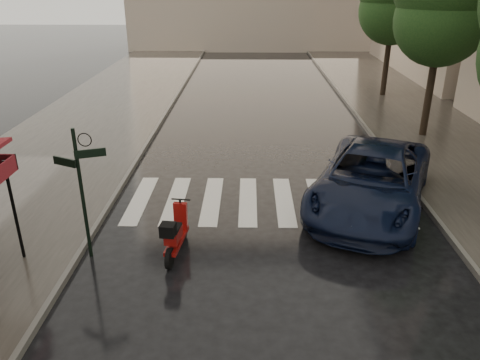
{
  "coord_description": "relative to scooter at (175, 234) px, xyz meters",
  "views": [
    {
      "loc": [
        2.46,
        -6.23,
        5.98
      ],
      "look_at": [
        2.25,
        4.28,
        1.4
      ],
      "focal_mm": 35.0,
      "sensor_mm": 36.0,
      "label": 1
    }
  ],
  "objects": [
    {
      "name": "ground",
      "position": [
        -0.78,
        -3.11,
        -0.53
      ],
      "size": [
        120.0,
        120.0,
        0.0
      ],
      "primitive_type": "plane",
      "color": "black",
      "rests_on": "ground"
    },
    {
      "name": "sidewalk_near",
      "position": [
        -5.28,
        8.89,
        -0.47
      ],
      "size": [
        6.0,
        60.0,
        0.12
      ],
      "primitive_type": "cube",
      "color": "#38332D",
      "rests_on": "ground"
    },
    {
      "name": "sidewalk_far",
      "position": [
        9.47,
        8.89,
        -0.47
      ],
      "size": [
        5.5,
        60.0,
        0.12
      ],
      "primitive_type": "cube",
      "color": "#38332D",
      "rests_on": "ground"
    },
    {
      "name": "curb_near",
      "position": [
        -2.23,
        8.89,
        -0.45
      ],
      "size": [
        0.12,
        60.0,
        0.16
      ],
      "primitive_type": "cube",
      "color": "#595651",
      "rests_on": "ground"
    },
    {
      "name": "curb_far",
      "position": [
        6.67,
        8.89,
        -0.45
      ],
      "size": [
        0.12,
        60.0,
        0.16
      ],
      "primitive_type": "cube",
      "color": "#595651",
      "rests_on": "ground"
    },
    {
      "name": "crosswalk",
      "position": [
        2.19,
        2.89,
        -0.52
      ],
      "size": [
        7.85,
        3.2,
        0.01
      ],
      "color": "silver",
      "rests_on": "ground"
    },
    {
      "name": "signpost",
      "position": [
        -1.98,
        -0.11,
        1.3
      ],
      "size": [
        1.17,
        0.29,
        3.1
      ],
      "color": "black",
      "rests_on": "ground"
    },
    {
      "name": "scooter",
      "position": [
        0.0,
        0.0,
        0.0
      ],
      "size": [
        0.54,
        1.73,
        1.14
      ],
      "rotation": [
        0.0,
        0.0,
        -0.11
      ],
      "color": "black",
      "rests_on": "ground"
    },
    {
      "name": "parked_car",
      "position": [
        5.08,
        2.57,
        0.31
      ],
      "size": [
        4.87,
        6.66,
        1.68
      ],
      "primitive_type": "imported",
      "rotation": [
        0.0,
        0.0,
        -0.39
      ],
      "color": "black",
      "rests_on": "ground"
    }
  ]
}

